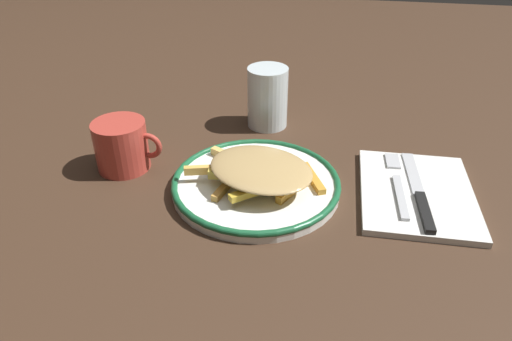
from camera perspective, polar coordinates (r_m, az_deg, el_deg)
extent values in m
plane|color=#3E291C|center=(0.74, 0.00, -2.26)|extent=(2.60, 2.60, 0.00)
cylinder|color=white|center=(0.74, 0.00, -1.79)|extent=(0.26, 0.26, 0.01)
torus|color=#1A5D35|center=(0.73, 0.00, -1.32)|extent=(0.26, 0.26, 0.01)
cube|color=gold|center=(0.72, 0.24, -1.43)|extent=(0.09, 0.03, 0.01)
cube|color=#EDB04A|center=(0.74, -1.52, 0.92)|extent=(0.05, 0.06, 0.01)
cube|color=gold|center=(0.71, -2.86, -0.48)|extent=(0.07, 0.02, 0.01)
cube|color=gold|center=(0.72, -3.53, -1.78)|extent=(0.03, 0.08, 0.01)
cube|color=#EFB351|center=(0.73, -5.72, 0.10)|extent=(0.07, 0.03, 0.01)
cube|color=gold|center=(0.74, -0.66, 0.64)|extent=(0.08, 0.05, 0.01)
cube|color=gold|center=(0.74, 1.25, 0.70)|extent=(0.07, 0.06, 0.01)
cube|color=gold|center=(0.74, 6.78, -0.89)|extent=(0.04, 0.08, 0.01)
cube|color=gold|center=(0.73, 0.12, -1.22)|extent=(0.04, 0.07, 0.01)
cube|color=gold|center=(0.75, 0.96, 0.80)|extent=(0.07, 0.06, 0.01)
cube|color=gold|center=(0.69, 0.46, -2.26)|extent=(0.08, 0.07, 0.01)
cube|color=gold|center=(0.70, 0.12, -0.99)|extent=(0.09, 0.05, 0.01)
cube|color=#F4C263|center=(0.78, -3.22, 1.62)|extent=(0.07, 0.04, 0.01)
cube|color=gold|center=(0.71, 4.44, -2.20)|extent=(0.04, 0.07, 0.01)
cube|color=gold|center=(0.77, 0.17, 1.97)|extent=(0.06, 0.02, 0.01)
cube|color=gold|center=(0.75, 3.26, 0.11)|extent=(0.06, 0.04, 0.01)
ellipsoid|color=tan|center=(0.71, 0.58, 0.23)|extent=(0.20, 0.18, 0.02)
cube|color=silver|center=(0.76, 18.60, -2.54)|extent=(0.17, 0.22, 0.01)
cube|color=silver|center=(0.74, 16.82, -2.84)|extent=(0.02, 0.11, 0.01)
cube|color=silver|center=(0.82, 15.97, 1.09)|extent=(0.02, 0.05, 0.00)
cube|color=black|center=(0.71, 19.49, -4.69)|extent=(0.02, 0.09, 0.01)
cube|color=silver|center=(0.80, 18.18, -0.31)|extent=(0.02, 0.12, 0.00)
cylinder|color=silver|center=(0.91, 1.39, 8.72)|extent=(0.08, 0.08, 0.11)
cylinder|color=#BB3E32|center=(0.81, -15.76, 2.89)|extent=(0.09, 0.09, 0.08)
torus|color=#BB3E32|center=(0.78, -12.69, 2.89)|extent=(0.04, 0.01, 0.04)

